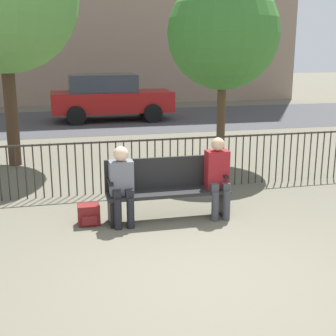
{
  "coord_description": "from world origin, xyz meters",
  "views": [
    {
      "loc": [
        -1.54,
        -4.56,
        2.52
      ],
      "look_at": [
        0.0,
        1.91,
        0.8
      ],
      "focal_mm": 50.0,
      "sensor_mm": 36.0,
      "label": 1
    }
  ],
  "objects_px": {
    "backpack": "(89,215)",
    "seated_person_0": "(122,181)",
    "tree_1": "(223,34)",
    "seated_person_1": "(218,173)",
    "park_bench": "(167,186)",
    "parked_car_0": "(109,97)"
  },
  "relations": [
    {
      "from": "seated_person_1",
      "to": "park_bench",
      "type": "bearing_deg",
      "value": 170.4
    },
    {
      "from": "park_bench",
      "to": "parked_car_0",
      "type": "xyz_separation_m",
      "value": [
        0.28,
        10.08,
        0.35
      ]
    },
    {
      "from": "seated_person_1",
      "to": "parked_car_0",
      "type": "distance_m",
      "value": 10.22
    },
    {
      "from": "backpack",
      "to": "tree_1",
      "type": "relative_size",
      "value": 0.08
    },
    {
      "from": "park_bench",
      "to": "backpack",
      "type": "distance_m",
      "value": 1.23
    },
    {
      "from": "tree_1",
      "to": "seated_person_0",
      "type": "bearing_deg",
      "value": -129.74
    },
    {
      "from": "park_bench",
      "to": "parked_car_0",
      "type": "distance_m",
      "value": 10.09
    },
    {
      "from": "tree_1",
      "to": "seated_person_1",
      "type": "bearing_deg",
      "value": -110.31
    },
    {
      "from": "park_bench",
      "to": "backpack",
      "type": "relative_size",
      "value": 5.8
    },
    {
      "from": "seated_person_1",
      "to": "backpack",
      "type": "relative_size",
      "value": 3.88
    },
    {
      "from": "seated_person_0",
      "to": "seated_person_1",
      "type": "bearing_deg",
      "value": 0.14
    },
    {
      "from": "parked_car_0",
      "to": "backpack",
      "type": "bearing_deg",
      "value": -98.23
    },
    {
      "from": "parked_car_0",
      "to": "seated_person_1",
      "type": "bearing_deg",
      "value": -87.34
    },
    {
      "from": "backpack",
      "to": "parked_car_0",
      "type": "bearing_deg",
      "value": 81.77
    },
    {
      "from": "seated_person_1",
      "to": "backpack",
      "type": "xyz_separation_m",
      "value": [
        -1.93,
        0.11,
        -0.54
      ]
    },
    {
      "from": "park_bench",
      "to": "seated_person_0",
      "type": "relative_size",
      "value": 1.58
    },
    {
      "from": "tree_1",
      "to": "backpack",
      "type": "bearing_deg",
      "value": -135.66
    },
    {
      "from": "backpack",
      "to": "tree_1",
      "type": "distance_m",
      "value": 5.08
    },
    {
      "from": "seated_person_1",
      "to": "parked_car_0",
      "type": "xyz_separation_m",
      "value": [
        -0.47,
        10.21,
        0.16
      ]
    },
    {
      "from": "backpack",
      "to": "seated_person_0",
      "type": "bearing_deg",
      "value": -13.76
    },
    {
      "from": "backpack",
      "to": "parked_car_0",
      "type": "xyz_separation_m",
      "value": [
        1.46,
        10.09,
        0.69
      ]
    },
    {
      "from": "seated_person_0",
      "to": "parked_car_0",
      "type": "xyz_separation_m",
      "value": [
        0.98,
        10.21,
        0.19
      ]
    }
  ]
}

